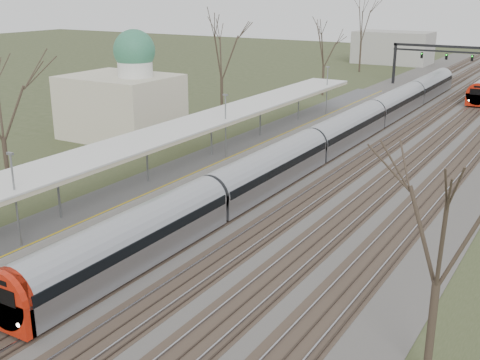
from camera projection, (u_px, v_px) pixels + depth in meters
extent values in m
cube|color=#474442|center=(399.00, 129.00, 61.27)|extent=(24.00, 160.00, 0.10)
cube|color=#4C3828|center=(344.00, 123.00, 64.20)|extent=(2.60, 160.00, 0.06)
cube|color=gray|center=(338.00, 121.00, 64.53)|extent=(0.07, 160.00, 0.12)
cube|color=gray|center=(350.00, 123.00, 63.82)|extent=(0.07, 160.00, 0.12)
cube|color=#4C3828|center=(376.00, 126.00, 62.48)|extent=(2.60, 160.00, 0.06)
cube|color=gray|center=(369.00, 125.00, 62.81)|extent=(0.07, 160.00, 0.12)
cube|color=gray|center=(382.00, 126.00, 62.11)|extent=(0.07, 160.00, 0.12)
cube|color=#4C3828|center=(409.00, 130.00, 60.77)|extent=(2.60, 160.00, 0.06)
cube|color=gray|center=(402.00, 129.00, 61.10)|extent=(0.07, 160.00, 0.12)
cube|color=gray|center=(416.00, 130.00, 60.40)|extent=(0.07, 160.00, 0.12)
cube|color=#4C3828|center=(444.00, 134.00, 59.06)|extent=(2.60, 160.00, 0.06)
cube|color=gray|center=(437.00, 133.00, 59.39)|extent=(0.07, 160.00, 0.12)
cube|color=gray|center=(452.00, 135.00, 58.69)|extent=(0.07, 160.00, 0.12)
cube|color=gray|center=(474.00, 137.00, 57.68)|extent=(0.07, 160.00, 0.12)
cube|color=#9E9B93|center=(234.00, 152.00, 51.26)|extent=(3.50, 69.00, 1.00)
cylinder|color=slate|center=(59.00, 193.00, 34.71)|extent=(0.14, 0.14, 3.00)
cylinder|color=slate|center=(147.00, 161.00, 41.25)|extent=(0.14, 0.14, 3.00)
cylinder|color=slate|center=(211.00, 137.00, 47.79)|extent=(0.14, 0.14, 3.00)
cylinder|color=slate|center=(260.00, 119.00, 54.33)|extent=(0.14, 0.14, 3.00)
cylinder|color=slate|center=(298.00, 105.00, 60.87)|extent=(0.14, 0.14, 3.00)
cube|color=silver|center=(204.00, 120.00, 46.50)|extent=(4.10, 50.00, 0.12)
cube|color=#BFB594|center=(204.00, 122.00, 46.55)|extent=(4.10, 50.00, 0.25)
cube|color=beige|center=(121.00, 107.00, 57.24)|extent=(10.00, 8.00, 6.00)
cylinder|color=silver|center=(135.00, 64.00, 54.98)|extent=(3.20, 3.20, 2.50)
sphere|color=#2A6947|center=(134.00, 50.00, 54.62)|extent=(3.80, 3.80, 3.80)
cube|color=black|center=(394.00, 64.00, 89.78)|extent=(0.35, 0.35, 6.00)
cube|color=black|center=(468.00, 47.00, 83.89)|extent=(21.00, 0.35, 0.35)
cube|color=black|center=(468.00, 53.00, 84.10)|extent=(21.00, 0.25, 0.25)
cube|color=black|center=(422.00, 55.00, 87.21)|extent=(0.32, 0.22, 0.85)
sphere|color=#0CFF19|center=(422.00, 54.00, 87.02)|extent=(0.16, 0.16, 0.16)
cube|color=black|center=(447.00, 57.00, 85.49)|extent=(0.32, 0.22, 0.85)
sphere|color=#0CFF19|center=(446.00, 55.00, 85.30)|extent=(0.16, 0.16, 0.16)
cube|color=black|center=(472.00, 58.00, 83.78)|extent=(0.32, 0.22, 0.85)
sphere|color=#0CFF19|center=(472.00, 56.00, 83.59)|extent=(0.16, 0.16, 0.16)
cylinder|color=#2D231C|center=(7.00, 171.00, 39.82)|extent=(0.30, 0.30, 4.50)
cylinder|color=#2D231C|center=(222.00, 101.00, 63.13)|extent=(0.30, 0.30, 4.95)
cylinder|color=#2D231C|center=(431.00, 331.00, 21.62)|extent=(0.30, 0.30, 4.05)
cube|color=#9FA1A8|center=(346.00, 133.00, 55.17)|extent=(2.55, 75.00, 1.60)
cylinder|color=#9FA1A8|center=(346.00, 126.00, 54.97)|extent=(2.60, 74.70, 2.60)
cube|color=black|center=(346.00, 125.00, 54.94)|extent=(2.62, 74.40, 0.55)
cube|color=#AE1C09|center=(9.00, 315.00, 24.62)|extent=(2.55, 0.50, 1.50)
cylinder|color=#AE1C09|center=(8.00, 299.00, 24.45)|extent=(2.60, 0.60, 2.60)
cube|color=black|center=(1.00, 295.00, 24.14)|extent=(1.70, 0.12, 0.70)
sphere|color=white|center=(19.00, 325.00, 24.07)|extent=(0.22, 0.22, 0.22)
cube|color=black|center=(345.00, 143.00, 55.45)|extent=(1.80, 74.00, 0.35)
cube|color=#AE1C09|center=(477.00, 100.00, 71.81)|extent=(2.55, 0.50, 1.50)
cylinder|color=#AE1C09|center=(477.00, 94.00, 71.63)|extent=(2.60, 0.60, 2.60)
cube|color=black|center=(477.00, 92.00, 71.32)|extent=(1.70, 0.12, 0.70)
sphere|color=white|center=(469.00, 100.00, 72.09)|extent=(0.22, 0.22, 0.22)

